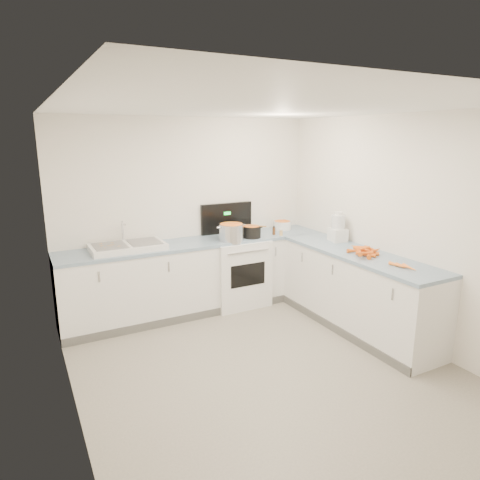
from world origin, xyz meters
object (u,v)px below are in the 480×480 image
stove (236,270)px  food_processor (338,229)px  steel_pot (231,233)px  mixing_bowl (282,225)px  spice_jar (281,233)px  black_pot (252,233)px  sink (128,246)px  extract_bottle (274,231)px

stove → food_processor: (1.05, -0.82, 0.63)m
steel_pot → mixing_bowl: size_ratio=1.24×
food_processor → spice_jar: bearing=127.8°
stove → black_pot: size_ratio=5.57×
spice_jar → black_pot: bearing=168.6°
sink → food_processor: (2.50, -0.83, 0.13)m
stove → mixing_bowl: stove is taller
black_pot → spice_jar: size_ratio=3.17×
black_pot → food_processor: size_ratio=0.64×
sink → steel_pot: bearing=-7.2°
stove → black_pot: 0.57m
mixing_bowl → extract_bottle: size_ratio=2.60×
spice_jar → stove: bearing=160.0°
stove → food_processor: stove is taller
mixing_bowl → food_processor: (0.23, -0.94, 0.10)m
sink → steel_pot: sink is taller
food_processor → extract_bottle: bearing=127.5°
stove → spice_jar: stove is taller
stove → extract_bottle: bearing=-13.6°
stove → black_pot: (0.17, -0.13, 0.53)m
extract_bottle → spice_jar: (0.06, -0.09, -0.01)m
sink → spice_jar: size_ratio=11.16×
steel_pot → spice_jar: (0.73, -0.06, -0.06)m
black_pot → food_processor: bearing=-38.0°
food_processor → black_pot: bearing=142.0°
stove → steel_pot: stove is taller
black_pot → spice_jar: black_pot is taller
sink → mixing_bowl: 2.27m
extract_bottle → steel_pot: bearing=-178.1°
steel_pot → black_pot: bearing=3.6°
sink → steel_pot: size_ratio=2.66×
steel_pot → black_pot: size_ratio=1.32×
stove → sink: (-1.45, 0.02, 0.50)m
extract_bottle → food_processor: (0.53, -0.69, 0.11)m
extract_bottle → food_processor: bearing=-52.5°
sink → black_pot: bearing=-5.1°
steel_pot → extract_bottle: (0.66, 0.02, -0.05)m
steel_pot → spice_jar: bearing=-5.0°
black_pot → steel_pot: bearing=-176.4°
steel_pot → food_processor: size_ratio=0.85×
sink → extract_bottle: (1.97, -0.14, 0.01)m
steel_pot → extract_bottle: steel_pot is taller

